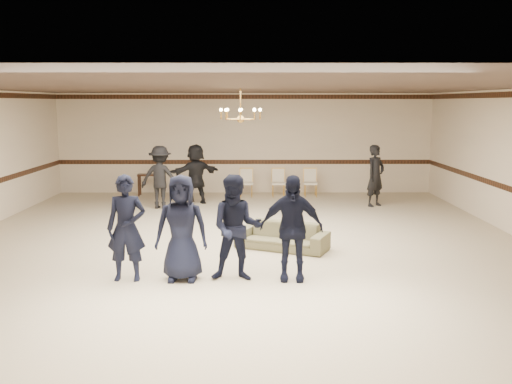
# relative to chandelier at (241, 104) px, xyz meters

# --- Properties ---
(room) EXTENTS (12.01, 14.01, 3.21)m
(room) POSITION_rel_chandelier_xyz_m (0.00, -1.00, -1.28)
(room) COLOR #B5A78B
(room) RESTS_ON ground
(chair_rail) EXTENTS (12.00, 0.02, 0.14)m
(chair_rail) POSITION_rel_chandelier_xyz_m (0.00, 5.99, -1.88)
(chair_rail) COLOR #3C1F12
(chair_rail) RESTS_ON wall_back
(crown_molding) EXTENTS (12.00, 0.02, 0.14)m
(crown_molding) POSITION_rel_chandelier_xyz_m (0.00, 5.99, 0.21)
(crown_molding) COLOR #3C1F12
(crown_molding) RESTS_ON wall_back
(chandelier) EXTENTS (0.94, 0.94, 0.89)m
(chandelier) POSITION_rel_chandelier_xyz_m (0.00, 0.00, 0.00)
(chandelier) COLOR #B28239
(chandelier) RESTS_ON ceiling
(boy_a) EXTENTS (0.64, 0.43, 1.75)m
(boy_a) POSITION_rel_chandelier_xyz_m (-1.80, -3.22, -2.00)
(boy_a) COLOR black
(boy_a) RESTS_ON floor
(boy_b) EXTENTS (0.87, 0.58, 1.75)m
(boy_b) POSITION_rel_chandelier_xyz_m (-0.90, -3.22, -2.00)
(boy_b) COLOR black
(boy_b) RESTS_ON floor
(boy_c) EXTENTS (0.87, 0.68, 1.75)m
(boy_c) POSITION_rel_chandelier_xyz_m (-0.00, -3.22, -2.00)
(boy_c) COLOR black
(boy_c) RESTS_ON floor
(boy_d) EXTENTS (1.05, 0.49, 1.75)m
(boy_d) POSITION_rel_chandelier_xyz_m (0.90, -3.22, -2.00)
(boy_d) COLOR black
(boy_d) RESTS_ON floor
(settee) EXTENTS (1.95, 1.39, 0.53)m
(settee) POSITION_rel_chandelier_xyz_m (0.85, -1.22, -2.61)
(settee) COLOR brown
(settee) RESTS_ON floor
(adult_left) EXTENTS (1.20, 0.81, 1.73)m
(adult_left) POSITION_rel_chandelier_xyz_m (-2.29, 3.22, -2.01)
(adult_left) COLOR black
(adult_left) RESTS_ON floor
(adult_mid) EXTENTS (1.63, 1.30, 1.73)m
(adult_mid) POSITION_rel_chandelier_xyz_m (-1.39, 3.92, -2.01)
(adult_mid) COLOR black
(adult_mid) RESTS_ON floor
(adult_right) EXTENTS (0.75, 0.72, 1.73)m
(adult_right) POSITION_rel_chandelier_xyz_m (3.71, 3.52, -2.01)
(adult_right) COLOR black
(adult_right) RESTS_ON floor
(banquet_chair_left) EXTENTS (0.43, 0.43, 0.86)m
(banquet_chair_left) POSITION_rel_chandelier_xyz_m (0.05, 5.18, -2.45)
(banquet_chair_left) COLOR beige
(banquet_chair_left) RESTS_ON floor
(banquet_chair_mid) EXTENTS (0.42, 0.42, 0.86)m
(banquet_chair_mid) POSITION_rel_chandelier_xyz_m (1.05, 5.18, -2.45)
(banquet_chair_mid) COLOR beige
(banquet_chair_mid) RESTS_ON floor
(banquet_chair_right) EXTENTS (0.44, 0.44, 0.86)m
(banquet_chair_right) POSITION_rel_chandelier_xyz_m (2.05, 5.18, -2.45)
(banquet_chair_right) COLOR beige
(banquet_chair_right) RESTS_ON floor
(console_table) EXTENTS (0.84, 0.41, 0.68)m
(console_table) POSITION_rel_chandelier_xyz_m (-2.95, 5.38, -2.53)
(console_table) COLOR #351C11
(console_table) RESTS_ON floor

